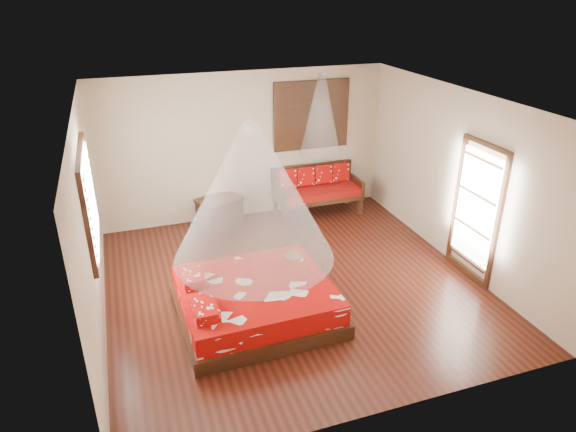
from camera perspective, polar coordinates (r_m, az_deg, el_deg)
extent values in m
cube|color=#33130B|center=(7.98, 0.55, -7.60)|extent=(5.50, 5.50, 0.02)
cube|color=silver|center=(6.90, 0.65, 12.60)|extent=(5.50, 5.50, 0.02)
cube|color=tan|center=(6.99, -21.27, -1.24)|extent=(0.02, 5.50, 2.80)
cube|color=tan|center=(8.59, 18.27, 4.01)|extent=(0.02, 5.50, 2.80)
cube|color=tan|center=(9.82, -4.84, 7.72)|extent=(5.50, 0.02, 2.80)
cube|color=tan|center=(5.12, 11.11, -9.77)|extent=(5.50, 0.02, 2.80)
cube|color=black|center=(7.25, -3.57, -10.35)|extent=(2.14, 1.94, 0.20)
cube|color=#A20705|center=(7.11, -3.63, -8.70)|extent=(2.03, 1.84, 0.30)
cube|color=#A20705|center=(6.52, -9.26, -10.11)|extent=(0.31, 0.55, 0.14)
cube|color=#A20705|center=(7.18, -10.58, -6.65)|extent=(0.31, 0.55, 0.14)
cube|color=black|center=(9.69, -0.32, 0.02)|extent=(0.08, 0.08, 0.42)
cube|color=black|center=(10.25, 8.04, 1.22)|extent=(0.08, 0.08, 0.42)
cube|color=black|center=(10.23, -1.45, 1.42)|extent=(0.08, 0.08, 0.42)
cube|color=black|center=(10.77, 6.55, 2.49)|extent=(0.08, 0.08, 0.42)
cube|color=black|center=(10.14, 3.32, 2.21)|extent=(1.69, 0.75, 0.08)
cube|color=maroon|center=(10.10, 3.34, 2.78)|extent=(1.63, 0.69, 0.14)
cube|color=black|center=(10.33, 2.66, 4.37)|extent=(1.69, 0.06, 0.55)
cube|color=black|center=(9.82, -1.02, 2.49)|extent=(0.06, 0.75, 0.30)
cube|color=black|center=(10.40, 7.48, 3.56)|extent=(0.06, 0.75, 0.30)
cube|color=#A20705|center=(10.01, -0.10, 4.15)|extent=(0.36, 0.19, 0.37)
cube|color=#A20705|center=(10.13, 1.92, 4.39)|extent=(0.36, 0.19, 0.37)
cube|color=#A20705|center=(10.27, 3.89, 4.62)|extent=(0.36, 0.19, 0.37)
cube|color=#A20705|center=(10.41, 5.81, 4.84)|extent=(0.36, 0.19, 0.37)
cube|color=black|center=(9.82, -7.60, 0.35)|extent=(0.88, 0.76, 0.48)
cube|color=black|center=(9.71, -7.69, 1.79)|extent=(0.93, 0.81, 0.05)
cube|color=black|center=(10.04, 2.62, 11.12)|extent=(1.52, 0.06, 1.32)
cube|color=black|center=(10.03, 2.64, 11.11)|extent=(1.35, 0.04, 1.10)
cube|color=black|center=(7.05, -21.31, 1.68)|extent=(0.08, 1.74, 1.34)
cube|color=silver|center=(7.05, -20.99, 1.72)|extent=(0.04, 1.54, 1.10)
cube|color=black|center=(8.26, 20.13, 0.27)|extent=(0.08, 1.02, 2.16)
cube|color=white|center=(8.21, 20.13, 0.89)|extent=(0.03, 0.82, 1.70)
cylinder|color=brown|center=(7.66, 0.57, -4.51)|extent=(0.28, 0.28, 0.03)
cone|color=silver|center=(6.41, -3.98, 2.57)|extent=(2.10, 2.10, 1.80)
cone|color=silver|center=(9.59, 3.67, 11.07)|extent=(0.77, 0.77, 1.50)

